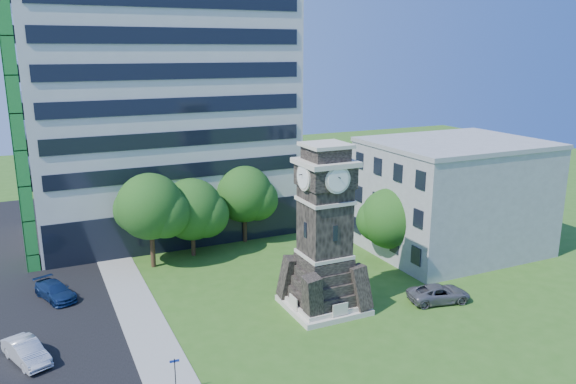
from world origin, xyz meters
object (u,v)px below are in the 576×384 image
car_street_mid (26,352)px  car_street_north (55,291)px  car_east_lot (439,294)px  park_bench (347,298)px  clock_tower (324,239)px  street_sign (175,373)px

car_street_mid → car_street_north: size_ratio=0.95×
car_street_north → car_east_lot: car_east_lot is taller
car_east_lot → park_bench: car_east_lot is taller
clock_tower → car_street_mid: bearing=176.8°
clock_tower → car_street_north: size_ratio=2.78×
car_street_mid → street_sign: street_sign is taller
car_street_north → car_east_lot: 29.08m
clock_tower → car_street_mid: size_ratio=2.94×
car_street_north → park_bench: car_street_north is taller
car_east_lot → street_sign: (-20.85, -3.25, 0.73)m
car_east_lot → clock_tower: bearing=83.2°
street_sign → car_street_north: bearing=112.3°
car_street_north → street_sign: size_ratio=1.98×
park_bench → street_sign: 15.37m
clock_tower → car_east_lot: size_ratio=2.59×
car_street_north → park_bench: (19.51, -10.38, -0.07)m
car_east_lot → park_bench: 7.03m
clock_tower → street_sign: 14.45m
clock_tower → park_bench: clock_tower is taller
car_street_north → park_bench: size_ratio=2.12×
car_east_lot → car_street_mid: bearing=94.0°
park_bench → car_east_lot: bearing=-43.3°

